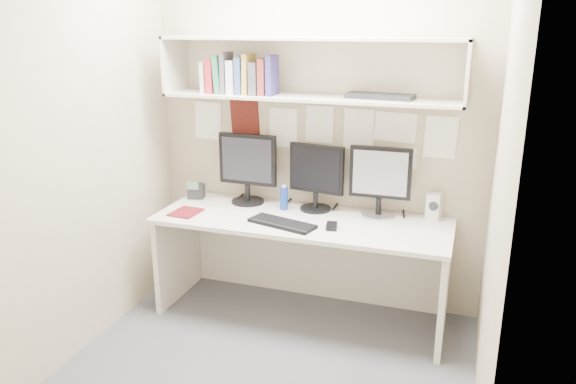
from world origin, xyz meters
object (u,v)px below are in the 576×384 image
(desk, at_px, (302,267))
(keyboard, at_px, (282,223))
(monitor_left, at_px, (248,166))
(speaker, at_px, (434,207))
(monitor_center, at_px, (316,175))
(desk_phone, at_px, (196,191))
(monitor_right, at_px, (380,179))
(maroon_notebook, at_px, (186,212))

(desk, height_order, keyboard, keyboard)
(monitor_left, bearing_deg, speaker, 3.39)
(desk, distance_m, monitor_center, 0.66)
(desk, height_order, desk_phone, desk_phone)
(desk, distance_m, keyboard, 0.42)
(desk, relative_size, keyboard, 4.38)
(desk, relative_size, speaker, 11.07)
(desk_phone, bearing_deg, monitor_center, -10.85)
(desk, xyz_separation_m, monitor_right, (0.48, 0.22, 0.63))
(keyboard, xyz_separation_m, maroon_notebook, (-0.72, 0.01, -0.01))
(monitor_center, bearing_deg, monitor_right, 8.94)
(monitor_center, relative_size, keyboard, 1.03)
(monitor_right, height_order, maroon_notebook, monitor_right)
(monitor_left, distance_m, desk_phone, 0.47)
(monitor_left, bearing_deg, desk, -23.02)
(monitor_right, distance_m, maroon_notebook, 1.36)
(desk, relative_size, maroon_notebook, 9.17)
(speaker, bearing_deg, maroon_notebook, -154.62)
(monitor_left, xyz_separation_m, speaker, (1.33, 0.05, -0.18))
(monitor_right, xyz_separation_m, desk_phone, (-1.38, -0.03, -0.21))
(maroon_notebook, xyz_separation_m, desk_phone, (-0.09, 0.34, 0.05))
(monitor_right, bearing_deg, desk, -156.81)
(keyboard, xyz_separation_m, desk_phone, (-0.81, 0.35, 0.04))
(monitor_center, relative_size, maroon_notebook, 2.15)
(monitor_center, xyz_separation_m, monitor_right, (0.45, -0.00, 0.01))
(monitor_center, relative_size, monitor_right, 0.97)
(desk, height_order, maroon_notebook, maroon_notebook)
(monitor_left, relative_size, desk_phone, 3.65)
(monitor_center, distance_m, desk_phone, 0.95)
(desk, bearing_deg, keyboard, -117.72)
(keyboard, bearing_deg, monitor_right, 49.71)
(monitor_center, height_order, keyboard, monitor_center)
(desk_phone, bearing_deg, keyboard, -36.29)
(desk, relative_size, monitor_right, 4.12)
(desk, xyz_separation_m, desk_phone, (-0.90, 0.19, 0.42))
(desk, relative_size, monitor_center, 4.26)
(speaker, bearing_deg, monitor_center, -165.47)
(monitor_left, xyz_separation_m, monitor_right, (0.97, 0.00, -0.01))
(monitor_left, bearing_deg, keyboard, -42.62)
(monitor_left, distance_m, keyboard, 0.61)
(keyboard, height_order, desk_phone, desk_phone)
(monitor_left, xyz_separation_m, desk_phone, (-0.41, -0.03, -0.22))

